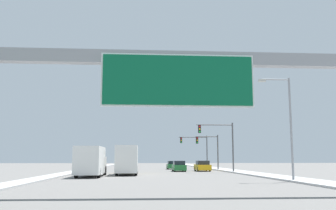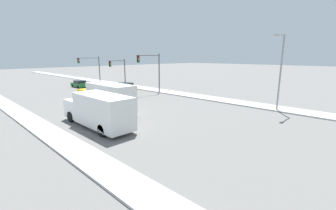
{
  "view_description": "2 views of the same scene",
  "coord_description": "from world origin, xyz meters",
  "px_view_note": "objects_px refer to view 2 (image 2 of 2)",
  "views": [
    {
      "loc": [
        -1.86,
        -1.29,
        1.84
      ],
      "look_at": [
        0.0,
        25.3,
        5.66
      ],
      "focal_mm": 40.0,
      "sensor_mm": 36.0,
      "label": 1
    },
    {
      "loc": [
        -16.51,
        20.06,
        6.2
      ],
      "look_at": [
        -1.48,
        34.57,
        1.62
      ],
      "focal_mm": 24.0,
      "sensor_mm": 36.0,
      "label": 2
    }
  ],
  "objects_px": {
    "traffic_light_mid_block": "(120,69)",
    "truck_box_primary": "(106,97)",
    "car_far_right": "(125,87)",
    "traffic_light_near_intersection": "(152,67)",
    "car_near_center": "(80,84)",
    "car_near_right": "(110,89)",
    "traffic_light_far_intersection": "(92,65)",
    "street_lamp_right": "(280,67)",
    "truck_box_secondary": "(98,110)"
  },
  "relations": [
    {
      "from": "car_near_right",
      "to": "traffic_light_near_intersection",
      "type": "relative_size",
      "value": 0.71
    },
    {
      "from": "traffic_light_mid_block",
      "to": "truck_box_primary",
      "type": "bearing_deg",
      "value": -128.55
    },
    {
      "from": "truck_box_primary",
      "to": "truck_box_secondary",
      "type": "bearing_deg",
      "value": -128.0
    },
    {
      "from": "car_near_right",
      "to": "street_lamp_right",
      "type": "height_order",
      "value": "street_lamp_right"
    },
    {
      "from": "truck_box_secondary",
      "to": "traffic_light_near_intersection",
      "type": "height_order",
      "value": "traffic_light_near_intersection"
    },
    {
      "from": "car_far_right",
      "to": "traffic_light_far_intersection",
      "type": "relative_size",
      "value": 0.78
    },
    {
      "from": "truck_box_secondary",
      "to": "street_lamp_right",
      "type": "bearing_deg",
      "value": -28.54
    },
    {
      "from": "car_near_center",
      "to": "car_far_right",
      "type": "bearing_deg",
      "value": -71.84
    },
    {
      "from": "car_far_right",
      "to": "traffic_light_near_intersection",
      "type": "xyz_separation_m",
      "value": [
        1.72,
        -5.47,
        3.75
      ]
    },
    {
      "from": "traffic_light_far_intersection",
      "to": "car_near_center",
      "type": "bearing_deg",
      "value": -142.32
    },
    {
      "from": "car_far_right",
      "to": "car_near_right",
      "type": "bearing_deg",
      "value": -170.95
    },
    {
      "from": "truck_box_secondary",
      "to": "traffic_light_mid_block",
      "type": "bearing_deg",
      "value": 51.57
    },
    {
      "from": "traffic_light_near_intersection",
      "to": "street_lamp_right",
      "type": "xyz_separation_m",
      "value": [
        1.3,
        -19.46,
        0.58
      ]
    },
    {
      "from": "truck_box_primary",
      "to": "street_lamp_right",
      "type": "bearing_deg",
      "value": -45.46
    },
    {
      "from": "car_near_center",
      "to": "traffic_light_far_intersection",
      "type": "bearing_deg",
      "value": 37.68
    },
    {
      "from": "traffic_light_mid_block",
      "to": "street_lamp_right",
      "type": "bearing_deg",
      "value": -88.1
    },
    {
      "from": "car_far_right",
      "to": "truck_box_secondary",
      "type": "relative_size",
      "value": 0.54
    },
    {
      "from": "car_near_right",
      "to": "traffic_light_mid_block",
      "type": "distance_m",
      "value": 8.11
    },
    {
      "from": "traffic_light_mid_block",
      "to": "car_near_center",
      "type": "bearing_deg",
      "value": 132.05
    },
    {
      "from": "car_near_right",
      "to": "truck_box_primary",
      "type": "distance_m",
      "value": 12.77
    },
    {
      "from": "car_near_center",
      "to": "traffic_light_mid_block",
      "type": "distance_m",
      "value": 8.82
    },
    {
      "from": "car_far_right",
      "to": "truck_box_secondary",
      "type": "bearing_deg",
      "value": -131.76
    },
    {
      "from": "traffic_light_near_intersection",
      "to": "traffic_light_far_intersection",
      "type": "distance_m",
      "value": 20.0
    },
    {
      "from": "traffic_light_mid_block",
      "to": "traffic_light_far_intersection",
      "type": "relative_size",
      "value": 0.92
    },
    {
      "from": "traffic_light_near_intersection",
      "to": "street_lamp_right",
      "type": "relative_size",
      "value": 0.77
    },
    {
      "from": "traffic_light_near_intersection",
      "to": "car_near_center",
      "type": "bearing_deg",
      "value": 107.92
    },
    {
      "from": "car_near_center",
      "to": "car_near_right",
      "type": "bearing_deg",
      "value": -90.0
    },
    {
      "from": "truck_box_secondary",
      "to": "traffic_light_near_intersection",
      "type": "relative_size",
      "value": 1.32
    },
    {
      "from": "car_near_center",
      "to": "car_near_right",
      "type": "xyz_separation_m",
      "value": [
        0.0,
        -11.23,
        0.04
      ]
    },
    {
      "from": "car_near_center",
      "to": "traffic_light_near_intersection",
      "type": "relative_size",
      "value": 0.64
    },
    {
      "from": "car_far_right",
      "to": "traffic_light_mid_block",
      "type": "distance_m",
      "value": 5.82
    },
    {
      "from": "truck_box_primary",
      "to": "traffic_light_mid_block",
      "type": "xyz_separation_m",
      "value": [
        12.54,
        15.73,
        2.1
      ]
    },
    {
      "from": "car_near_right",
      "to": "truck_box_secondary",
      "type": "xyz_separation_m",
      "value": [
        -10.5,
        -15.12,
        0.83
      ]
    },
    {
      "from": "street_lamp_right",
      "to": "car_near_right",
      "type": "bearing_deg",
      "value": 104.97
    },
    {
      "from": "traffic_light_near_intersection",
      "to": "street_lamp_right",
      "type": "distance_m",
      "value": 19.52
    },
    {
      "from": "truck_box_secondary",
      "to": "traffic_light_mid_block",
      "type": "xyz_separation_m",
      "value": [
        16.04,
        20.21,
        2.21
      ]
    },
    {
      "from": "car_near_center",
      "to": "traffic_light_mid_block",
      "type": "relative_size",
      "value": 0.76
    },
    {
      "from": "truck_box_secondary",
      "to": "truck_box_primary",
      "type": "bearing_deg",
      "value": 52.0
    },
    {
      "from": "truck_box_primary",
      "to": "truck_box_secondary",
      "type": "height_order",
      "value": "truck_box_primary"
    },
    {
      "from": "car_far_right",
      "to": "traffic_light_far_intersection",
      "type": "height_order",
      "value": "traffic_light_far_intersection"
    },
    {
      "from": "car_far_right",
      "to": "truck_box_primary",
      "type": "xyz_separation_m",
      "value": [
        -10.5,
        -11.2,
        0.93
      ]
    },
    {
      "from": "traffic_light_mid_block",
      "to": "car_near_right",
      "type": "bearing_deg",
      "value": -137.41
    },
    {
      "from": "truck_box_secondary",
      "to": "car_far_right",
      "type": "bearing_deg",
      "value": 48.24
    },
    {
      "from": "truck_box_primary",
      "to": "traffic_light_far_intersection",
      "type": "bearing_deg",
      "value": 65.0
    },
    {
      "from": "traffic_light_near_intersection",
      "to": "street_lamp_right",
      "type": "height_order",
      "value": "street_lamp_right"
    },
    {
      "from": "car_far_right",
      "to": "street_lamp_right",
      "type": "distance_m",
      "value": 25.48
    },
    {
      "from": "truck_box_secondary",
      "to": "traffic_light_near_intersection",
      "type": "xyz_separation_m",
      "value": [
        15.72,
        10.21,
        2.92
      ]
    },
    {
      "from": "traffic_light_near_intersection",
      "to": "traffic_light_far_intersection",
      "type": "bearing_deg",
      "value": 90.63
    },
    {
      "from": "traffic_light_mid_block",
      "to": "street_lamp_right",
      "type": "xyz_separation_m",
      "value": [
        0.98,
        -29.46,
        1.29
      ]
    },
    {
      "from": "car_near_right",
      "to": "truck_box_primary",
      "type": "bearing_deg",
      "value": -123.33
    }
  ]
}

